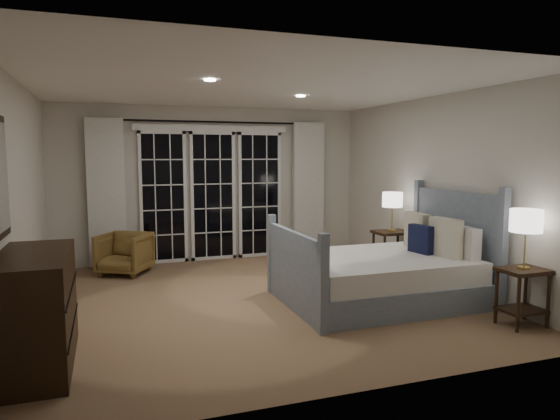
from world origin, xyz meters
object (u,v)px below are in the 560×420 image
object	(u,v)px
nightstand_left	(522,288)
dresser	(35,310)
lamp_left	(526,221)
lamp_right	(392,200)
armchair	(124,253)
bed	(384,274)
nightstand_right	(391,246)

from	to	relation	value
nightstand_left	dresser	size ratio (longest dim) A/B	0.45
lamp_left	lamp_right	size ratio (longest dim) A/B	1.07
armchair	dresser	distance (m)	3.18
armchair	lamp_left	bearing A→B (deg)	-14.44
nightstand_left	armchair	bearing A→B (deg)	135.67
bed	nightstand_right	xyz separation A→B (m)	(0.80, 1.12, 0.09)
lamp_right	dresser	size ratio (longest dim) A/B	0.42
lamp_left	armchair	bearing A→B (deg)	135.67
nightstand_right	bed	bearing A→B (deg)	-125.44
nightstand_right	lamp_right	distance (m)	0.66
bed	lamp_left	world-z (taller)	bed
lamp_left	lamp_right	bearing A→B (deg)	91.65
bed	armchair	world-z (taller)	bed
nightstand_left	lamp_right	size ratio (longest dim) A/B	1.05
nightstand_left	nightstand_right	xyz separation A→B (m)	(-0.07, 2.35, 0.03)
dresser	lamp_right	bearing A→B (deg)	22.02
lamp_right	armchair	distance (m)	3.94
armchair	nightstand_right	bearing A→B (deg)	10.51
armchair	nightstand_left	bearing A→B (deg)	-14.44
nightstand_right	armchair	size ratio (longest dim) A/B	0.95
armchair	lamp_right	bearing A→B (deg)	10.51
nightstand_right	lamp_left	distance (m)	2.44
lamp_left	lamp_right	xyz separation A→B (m)	(-0.07, 2.35, 0.01)
lamp_right	dresser	bearing A→B (deg)	-157.98
lamp_left	armchair	size ratio (longest dim) A/B	0.90
nightstand_right	lamp_left	xyz separation A→B (m)	(0.07, -2.35, 0.65)
lamp_right	armchair	world-z (taller)	lamp_right
nightstand_right	armchair	distance (m)	3.87
bed	lamp_right	xyz separation A→B (m)	(0.80, 1.12, 0.75)
dresser	armchair	bearing A→B (deg)	75.52
nightstand_right	lamp_right	size ratio (longest dim) A/B	1.13
armchair	dresser	world-z (taller)	dresser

